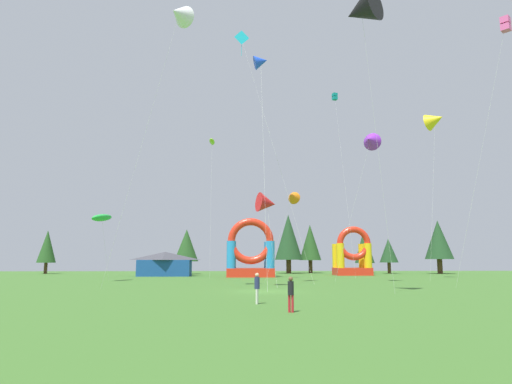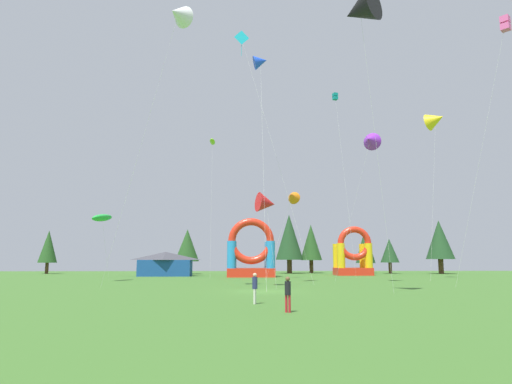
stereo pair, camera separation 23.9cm
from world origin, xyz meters
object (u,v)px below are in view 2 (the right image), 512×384
object	(u,v)px
kite_red_delta	(266,203)
kite_blue_delta	(261,62)
kite_teal_box	(335,97)
inflatable_blue_arch	(251,256)
kite_lime_parafoil	(212,142)
kite_purple_delta	(370,140)
kite_orange_delta	(292,196)
kite_black_delta	(360,10)
inflatable_red_slide	(353,257)
kite_white_delta	(178,14)
person_near_camera	(288,291)
kite_yellow_delta	(435,120)
kite_cyan_diamond	(242,41)
festival_tent	(165,264)
kite_pink_box	(505,24)
kite_green_parafoil	(102,218)
person_far_side	(255,285)

from	to	relation	value
kite_red_delta	kite_blue_delta	size ratio (longest dim) A/B	0.38
kite_teal_box	inflatable_blue_arch	xyz separation A→B (m)	(-12.04, 0.97, -22.49)
kite_blue_delta	kite_lime_parafoil	bearing A→B (deg)	106.00
kite_purple_delta	kite_blue_delta	world-z (taller)	kite_blue_delta
kite_orange_delta	kite_black_delta	distance (m)	21.63
kite_red_delta	kite_black_delta	xyz separation A→B (m)	(5.97, -11.52, 12.31)
inflatable_red_slide	kite_white_delta	bearing A→B (deg)	-123.62
kite_orange_delta	kite_purple_delta	distance (m)	10.01
kite_orange_delta	person_near_camera	xyz separation A→B (m)	(-3.41, -26.82, -8.11)
kite_orange_delta	kite_yellow_delta	xyz separation A→B (m)	(18.38, 4.96, 10.33)
kite_teal_box	kite_blue_delta	bearing A→B (deg)	-120.43
kite_red_delta	person_near_camera	world-z (taller)	kite_red_delta
kite_blue_delta	kite_yellow_delta	world-z (taller)	kite_blue_delta
kite_red_delta	kite_cyan_diamond	bearing A→B (deg)	105.77
kite_blue_delta	festival_tent	size ratio (longest dim) A/B	3.02
kite_black_delta	inflatable_red_slide	distance (m)	43.85
kite_pink_box	kite_cyan_diamond	bearing A→B (deg)	145.94
kite_lime_parafoil	festival_tent	xyz separation A→B (m)	(-6.79, 4.39, -17.04)
kite_purple_delta	kite_black_delta	world-z (taller)	kite_black_delta
kite_blue_delta	kite_cyan_diamond	xyz separation A→B (m)	(-1.82, 7.09, 5.76)
kite_green_parafoil	inflatable_red_slide	world-z (taller)	kite_green_parafoil
kite_black_delta	person_far_side	bearing A→B (deg)	-150.66
kite_purple_delta	kite_blue_delta	bearing A→B (deg)	-164.58
kite_white_delta	kite_yellow_delta	world-z (taller)	kite_white_delta
kite_purple_delta	person_near_camera	size ratio (longest dim) A/B	9.66
kite_lime_parafoil	person_far_side	world-z (taller)	kite_lime_parafoil
kite_yellow_delta	kite_black_delta	xyz separation A→B (m)	(-15.61, -23.55, 0.37)
kite_purple_delta	inflatable_blue_arch	size ratio (longest dim) A/B	1.95
festival_tent	kite_white_delta	bearing A→B (deg)	-80.12
kite_white_delta	kite_purple_delta	xyz separation A→B (m)	(18.62, 10.03, -7.85)
kite_blue_delta	person_far_side	bearing A→B (deg)	-93.82
kite_green_parafoil	kite_pink_box	bearing A→B (deg)	-23.95
kite_green_parafoil	person_near_camera	size ratio (longest dim) A/B	4.76
kite_lime_parafoil	kite_blue_delta	bearing A→B (deg)	-74.00
kite_yellow_delta	inflatable_red_slide	size ratio (longest dim) A/B	2.82
kite_yellow_delta	kite_teal_box	bearing A→B (deg)	139.51
kite_green_parafoil	kite_blue_delta	size ratio (longest dim) A/B	0.34
kite_lime_parafoil	inflatable_red_slide	bearing A→B (deg)	17.05
inflatable_blue_arch	festival_tent	size ratio (longest dim) A/B	1.08
kite_black_delta	inflatable_red_slide	size ratio (longest dim) A/B	2.88
kite_red_delta	kite_teal_box	size ratio (longest dim) A/B	0.32
kite_green_parafoil	inflatable_blue_arch	size ratio (longest dim) A/B	0.96
kite_red_delta	kite_black_delta	world-z (taller)	kite_black_delta
kite_lime_parafoil	kite_white_delta	bearing A→B (deg)	-92.69
kite_white_delta	kite_lime_parafoil	world-z (taller)	kite_white_delta
inflatable_red_slide	person_near_camera	bearing A→B (deg)	-107.53
kite_orange_delta	kite_lime_parafoil	world-z (taller)	kite_lime_parafoil
inflatable_red_slide	person_far_side	bearing A→B (deg)	-110.61
kite_white_delta	kite_black_delta	world-z (taller)	kite_white_delta
kite_yellow_delta	festival_tent	xyz separation A→B (m)	(-34.68, 13.77, -17.66)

